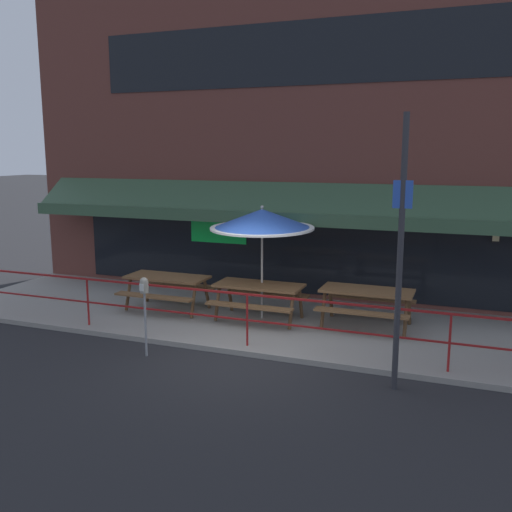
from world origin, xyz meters
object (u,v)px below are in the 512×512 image
object	(u,v)px
parking_meter_near	(144,293)
patio_umbrella_centre	(262,220)
picnic_table_right	(367,297)
street_sign_pole	(400,252)
picnic_table_left	(167,283)
picnic_table_centre	(259,292)

from	to	relation	value
parking_meter_near	patio_umbrella_centre	bearing A→B (deg)	65.27
picnic_table_right	patio_umbrella_centre	distance (m)	2.62
parking_meter_near	street_sign_pole	bearing A→B (deg)	1.83
picnic_table_left	street_sign_pole	world-z (taller)	street_sign_pole
patio_umbrella_centre	parking_meter_near	xyz separation A→B (m)	(-1.20, -2.61, -1.03)
picnic_table_centre	street_sign_pole	size ratio (longest dim) A/B	0.44
picnic_table_right	patio_umbrella_centre	world-z (taller)	patio_umbrella_centre
parking_meter_near	picnic_table_right	bearing A→B (deg)	39.66
picnic_table_right	street_sign_pole	world-z (taller)	street_sign_pole
picnic_table_left	patio_umbrella_centre	xyz separation A→B (m)	(2.16, 0.17, 1.47)
picnic_table_right	picnic_table_left	bearing A→B (deg)	-175.44
picnic_table_left	patio_umbrella_centre	bearing A→B (deg)	4.45
picnic_table_left	parking_meter_near	world-z (taller)	parking_meter_near
picnic_table_centre	patio_umbrella_centre	size ratio (longest dim) A/B	0.76
picnic_table_left	picnic_table_centre	xyz separation A→B (m)	(2.16, -0.00, 0.00)
picnic_table_centre	patio_umbrella_centre	xyz separation A→B (m)	(-0.00, 0.17, 1.47)
picnic_table_left	patio_umbrella_centre	world-z (taller)	patio_umbrella_centre
picnic_table_right	parking_meter_near	xyz separation A→B (m)	(-3.36, -2.78, 0.44)
picnic_table_left	patio_umbrella_centre	distance (m)	2.62
patio_umbrella_centre	parking_meter_near	size ratio (longest dim) A/B	1.67
parking_meter_near	picnic_table_left	bearing A→B (deg)	111.40
picnic_table_left	patio_umbrella_centre	size ratio (longest dim) A/B	0.76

